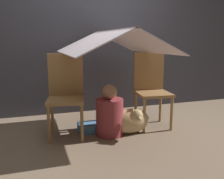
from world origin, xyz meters
name	(u,v)px	position (x,y,z in m)	size (l,w,h in m)	color
ground_plane	(115,135)	(0.00, 0.00, 0.00)	(8.80, 8.80, 0.00)	#7A6651
wall_back	(91,33)	(0.00, 1.17, 1.25)	(7.00, 0.05, 2.50)	#3D3D47
chair_left	(66,92)	(-0.56, 0.21, 0.54)	(0.49, 0.49, 0.99)	olive
chair_right	(151,86)	(0.58, 0.21, 0.54)	(0.47, 0.47, 0.99)	olive
sheet_canopy	(112,42)	(0.00, 0.13, 1.13)	(1.15, 1.48, 0.28)	silver
person_front	(110,114)	(-0.07, 0.02, 0.26)	(0.33, 0.33, 0.63)	maroon
dog	(131,120)	(0.19, -0.02, 0.17)	(0.51, 0.42, 0.38)	tan
floor_cushion	(92,127)	(-0.25, 0.21, 0.05)	(0.33, 0.26, 0.10)	#4C7FB2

